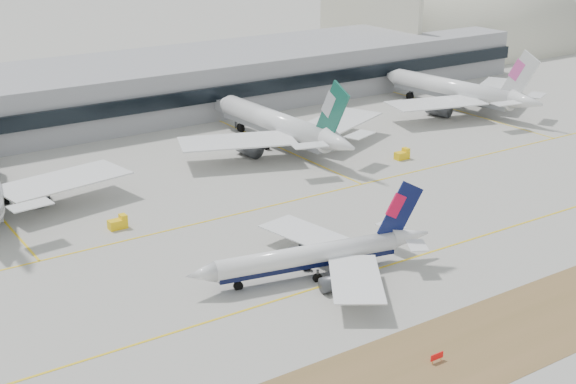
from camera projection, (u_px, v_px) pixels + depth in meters
ground at (363, 257)px, 140.53m from camera, size 3000.00×3000.00×0.00m
taxiing_airliner at (316, 256)px, 132.77m from camera, size 43.58×37.39×14.74m
widebody_cathay at (280, 126)px, 200.24m from camera, size 60.01×58.63×21.39m
widebody_china_air at (458, 91)px, 236.18m from camera, size 58.49×57.69×21.02m
terminal at (110, 92)px, 227.55m from camera, size 280.00×43.10×15.00m
hangar at (451, 52)px, 326.39m from camera, size 91.00×60.00×60.00m
hold_sign_left at (437, 357)px, 108.57m from camera, size 2.20×0.15×1.35m
gse_b at (118, 223)px, 152.55m from camera, size 3.55×2.00×2.60m
gse_c at (402, 155)px, 193.07m from camera, size 3.55×2.00×2.60m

